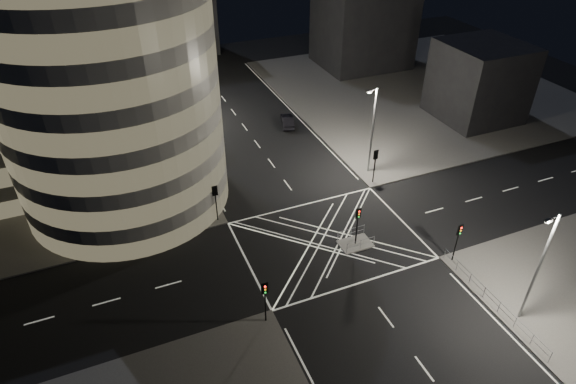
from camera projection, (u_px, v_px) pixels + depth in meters
name	position (u px, v px, depth m)	size (l,w,h in m)	color
ground	(329.00, 240.00, 45.08)	(120.00, 120.00, 0.00)	black
sidewalk_far_left	(4.00, 163.00, 56.38)	(42.00, 42.00, 0.15)	#575451
sidewalk_far_right	(418.00, 88.00, 74.66)	(42.00, 42.00, 0.15)	#575451
central_island	(355.00, 244.00, 44.53)	(3.00, 2.00, 0.15)	slate
office_tower_curved	(51.00, 74.00, 45.54)	(30.00, 29.00, 27.20)	gray
office_block_rear	(42.00, 26.00, 63.65)	(24.00, 16.00, 22.00)	gray
building_right_far	(364.00, 19.00, 79.26)	(14.00, 12.00, 15.00)	black
building_right_near	(479.00, 81.00, 63.74)	(10.00, 10.00, 10.00)	black
building_far_end	(159.00, 3.00, 82.69)	(18.00, 8.00, 18.00)	black
tree_a	(190.00, 172.00, 45.81)	(4.18, 4.18, 7.15)	black
tree_b	(177.00, 144.00, 50.38)	(4.70, 4.70, 7.41)	black
tree_c	(166.00, 119.00, 54.84)	(3.78, 3.78, 7.05)	black
tree_d	(156.00, 95.00, 59.07)	(4.79, 4.79, 8.19)	black
tree_e	(150.00, 86.00, 64.29)	(3.96, 3.96, 6.55)	black
traffic_signal_fl	(215.00, 197.00, 45.80)	(0.55, 0.22, 4.00)	black
traffic_signal_nl	(265.00, 295.00, 35.48)	(0.55, 0.22, 4.00)	black
traffic_signal_fr	(375.00, 160.00, 51.35)	(0.55, 0.22, 4.00)	black
traffic_signal_nr	(458.00, 236.00, 41.03)	(0.55, 0.22, 4.00)	black
traffic_signal_island	(358.00, 220.00, 42.91)	(0.55, 0.22, 4.00)	black
street_lamp_left_near	(193.00, 149.00, 48.05)	(1.25, 0.25, 10.00)	slate
street_lamp_left_far	(160.00, 85.00, 61.70)	(1.25, 0.25, 10.00)	slate
street_lamp_right_far	(372.00, 128.00, 51.72)	(1.25, 0.25, 10.00)	slate
street_lamp_right_near	(539.00, 266.00, 34.27)	(1.25, 0.25, 10.00)	slate
railing_near_right	(491.00, 299.00, 38.08)	(0.06, 11.70, 1.10)	slate
railing_island_south	(361.00, 245.00, 43.49)	(2.80, 0.06, 1.10)	slate
railing_island_north	(351.00, 233.00, 44.85)	(2.80, 0.06, 1.10)	slate
sedan	(287.00, 121.00, 64.00)	(1.48, 4.25, 1.40)	black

